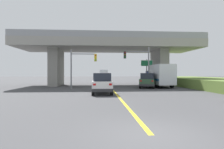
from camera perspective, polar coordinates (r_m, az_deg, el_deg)
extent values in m
plane|color=#424244|center=(31.50, -0.97, -3.24)|extent=(160.00, 160.00, 0.00)
cube|color=gray|center=(31.75, -0.97, 8.50)|extent=(28.47, 9.35, 1.23)
cube|color=gray|center=(32.11, -16.22, 2.04)|extent=(1.44, 5.61, 5.86)
cube|color=gray|center=(33.01, 13.85, 2.00)|extent=(1.44, 5.61, 5.86)
cube|color=gray|center=(27.47, -0.44, 12.02)|extent=(28.47, 0.20, 0.90)
cube|color=gray|center=(36.37, -1.37, 9.16)|extent=(28.47, 0.20, 0.90)
cube|color=yellow|center=(17.68, 1.52, -6.13)|extent=(0.20, 22.76, 0.01)
cube|color=silver|center=(19.13, -3.02, -3.21)|extent=(1.86, 4.77, 0.90)
cube|color=#1E232D|center=(18.74, -3.00, -0.74)|extent=(1.64, 2.62, 0.76)
cube|color=#2D2D30|center=(16.83, -2.86, -4.77)|extent=(1.90, 0.20, 0.28)
cube|color=red|center=(16.72, -5.26, -2.98)|extent=(0.24, 0.06, 0.16)
cube|color=red|center=(16.75, -0.47, -2.97)|extent=(0.24, 0.06, 0.16)
cylinder|color=black|center=(20.99, -5.39, -4.11)|extent=(0.26, 0.72, 0.72)
cylinder|color=black|center=(21.02, -0.84, -4.10)|extent=(0.26, 0.72, 0.72)
cylinder|color=black|center=(17.34, -5.66, -5.08)|extent=(0.26, 0.72, 0.72)
cylinder|color=black|center=(17.37, -0.15, -5.07)|extent=(0.26, 0.72, 0.72)
cube|color=#2D4C33|center=(26.77, 10.56, -2.17)|extent=(3.23, 5.06, 0.90)
cube|color=#1E232D|center=(26.39, 10.52, -0.40)|extent=(2.37, 2.97, 0.76)
cube|color=#2D2D30|center=(24.49, 10.29, -3.14)|extent=(1.91, 0.77, 0.28)
cube|color=red|center=(24.44, 8.61, -1.90)|extent=(0.25, 0.13, 0.16)
cube|color=red|center=(24.36, 11.96, -1.91)|extent=(0.25, 0.13, 0.16)
cylinder|color=black|center=(28.64, 9.03, -2.89)|extent=(0.46, 0.76, 0.72)
cylinder|color=black|center=(28.57, 12.44, -2.91)|extent=(0.46, 0.76, 0.72)
cylinder|color=black|center=(25.05, 8.41, -3.37)|extent=(0.46, 0.76, 0.72)
cylinder|color=black|center=(24.97, 12.31, -3.39)|extent=(0.46, 0.76, 0.72)
cube|color=navy|center=(31.08, 12.39, -0.72)|extent=(2.20, 2.00, 1.90)
cube|color=silver|center=(27.64, 14.51, 0.00)|extent=(2.31, 5.19, 2.74)
cube|color=#195999|center=(27.66, 14.51, -1.42)|extent=(2.33, 5.09, 0.24)
cylinder|color=black|center=(30.84, 10.60, -2.49)|extent=(0.30, 0.90, 0.90)
cylinder|color=black|center=(31.41, 14.14, -2.44)|extent=(0.30, 0.90, 0.90)
cylinder|color=black|center=(26.14, 13.33, -3.02)|extent=(0.30, 0.90, 0.90)
cylinder|color=black|center=(26.81, 17.42, -2.95)|extent=(0.30, 0.90, 0.90)
cylinder|color=slate|center=(26.92, 10.88, 2.05)|extent=(0.18, 0.18, 5.57)
cylinder|color=slate|center=(26.70, 7.42, 6.81)|extent=(3.32, 0.12, 0.12)
cube|color=black|center=(26.37, 3.86, 5.84)|extent=(0.32, 0.26, 0.96)
sphere|color=red|center=(26.25, 3.91, 6.53)|extent=(0.16, 0.16, 0.16)
sphere|color=gold|center=(26.22, 3.91, 5.87)|extent=(0.16, 0.16, 0.16)
sphere|color=green|center=(26.19, 3.91, 5.22)|extent=(0.16, 0.16, 0.16)
cylinder|color=slate|center=(25.35, -12.08, 1.55)|extent=(0.18, 0.18, 5.04)
cylinder|color=slate|center=(25.30, -8.53, 6.08)|extent=(3.16, 0.12, 0.12)
cube|color=gold|center=(25.18, -4.93, 5.01)|extent=(0.32, 0.26, 0.96)
sphere|color=red|center=(25.06, -4.94, 5.72)|extent=(0.16, 0.16, 0.16)
sphere|color=gold|center=(25.03, -4.93, 5.04)|extent=(0.16, 0.16, 0.16)
sphere|color=green|center=(25.01, -4.93, 4.36)|extent=(0.16, 0.16, 0.16)
cylinder|color=#56595E|center=(30.72, 10.30, 0.58)|extent=(0.14, 0.14, 4.20)
cube|color=#197242|center=(30.70, 10.34, 3.35)|extent=(1.80, 0.08, 0.84)
cube|color=white|center=(30.70, 10.34, 3.35)|extent=(1.88, 0.04, 0.92)
cube|color=navy|center=(59.26, -2.64, -0.15)|extent=(2.20, 2.00, 1.90)
cube|color=silver|center=(55.96, -2.56, 0.11)|extent=(2.31, 4.59, 2.48)
cube|color=#B26619|center=(55.97, -2.56, -0.52)|extent=(2.33, 4.50, 0.24)
cylinder|color=black|center=(59.26, -3.61, -1.07)|extent=(0.30, 0.90, 0.90)
cylinder|color=black|center=(59.31, -1.68, -1.07)|extent=(0.30, 0.90, 0.90)
cylinder|color=black|center=(54.82, -3.57, -1.19)|extent=(0.30, 0.90, 0.90)
cylinder|color=black|center=(54.87, -1.48, -1.19)|extent=(0.30, 0.90, 0.90)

